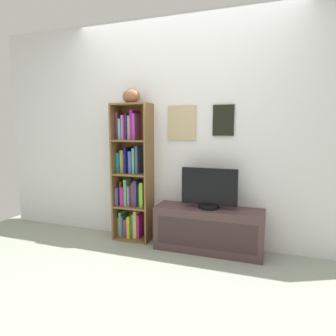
# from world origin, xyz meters

# --- Properties ---
(ground) EXTENTS (5.20, 5.20, 0.04)m
(ground) POSITION_xyz_m (0.00, 0.00, -0.02)
(ground) COLOR gray
(back_wall) EXTENTS (4.80, 0.08, 2.53)m
(back_wall) POSITION_xyz_m (0.00, 1.13, 1.26)
(back_wall) COLOR silver
(back_wall) RESTS_ON ground
(bookshelf) EXTENTS (0.44, 0.26, 1.58)m
(bookshelf) POSITION_xyz_m (-0.57, 1.00, 0.74)
(bookshelf) COLOR brown
(bookshelf) RESTS_ON ground
(football) EXTENTS (0.31, 0.28, 0.16)m
(football) POSITION_xyz_m (-0.54, 0.97, 1.66)
(football) COLOR #945E3E
(football) RESTS_ON bookshelf
(tv_stand) EXTENTS (1.14, 0.34, 0.47)m
(tv_stand) POSITION_xyz_m (0.36, 0.93, 0.23)
(tv_stand) COLOR #473132
(tv_stand) RESTS_ON ground
(television) EXTENTS (0.58, 0.22, 0.42)m
(television) POSITION_xyz_m (0.36, 0.93, 0.67)
(television) COLOR black
(television) RESTS_ON tv_stand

